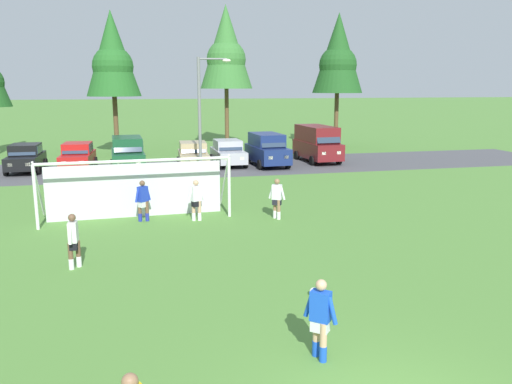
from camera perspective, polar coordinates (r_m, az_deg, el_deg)
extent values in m
plane|color=#518438|center=(22.58, -3.16, -1.80)|extent=(400.00, 400.00, 0.00)
cube|color=#4C4C51|center=(34.15, -6.75, 2.74)|extent=(52.00, 8.40, 0.01)
sphere|color=white|center=(13.42, 6.41, -10.93)|extent=(0.22, 0.22, 0.22)
sphere|color=black|center=(13.41, 6.41, -10.91)|extent=(0.08, 0.08, 0.08)
sphere|color=red|center=(13.44, 6.66, -10.90)|extent=(0.07, 0.07, 0.07)
cylinder|color=white|center=(20.89, -2.99, 0.52)|extent=(0.12, 0.12, 2.44)
cylinder|color=white|center=(20.62, -23.26, -0.57)|extent=(0.12, 0.12, 2.44)
cylinder|color=white|center=(20.23, -13.22, 3.37)|extent=(7.32, 0.39, 0.12)
cylinder|color=white|center=(21.73, -3.51, 1.28)|extent=(0.16, 1.95, 2.46)
cylinder|color=white|center=(21.47, -22.98, 0.24)|extent=(0.16, 1.95, 2.46)
cube|color=silver|center=(21.43, -13.17, 0.18)|extent=(6.95, 0.30, 2.20)
sphere|color=#936B4C|center=(7.21, -13.81, -19.73)|extent=(0.22, 0.22, 0.22)
cylinder|color=#936B4C|center=(20.60, 2.54, -1.96)|extent=(0.14, 0.14, 0.80)
cylinder|color=#936B4C|center=(20.78, 2.11, -1.84)|extent=(0.14, 0.14, 0.80)
cylinder|color=white|center=(20.66, 2.53, -2.61)|extent=(0.15, 0.15, 0.32)
cylinder|color=white|center=(20.84, 2.10, -2.48)|extent=(0.15, 0.15, 0.32)
cube|color=black|center=(20.62, 2.33, -1.04)|extent=(0.40, 0.37, 0.28)
cube|color=white|center=(20.54, 2.34, 0.00)|extent=(0.45, 0.41, 0.60)
sphere|color=#936B4C|center=(20.46, 2.35, 1.18)|extent=(0.22, 0.22, 0.22)
cylinder|color=white|center=(20.44, 2.98, -0.13)|extent=(0.24, 0.20, 0.55)
cylinder|color=white|center=(20.65, 1.70, 0.01)|extent=(0.24, 0.20, 0.55)
cylinder|color=tan|center=(10.59, 6.69, -15.67)|extent=(0.14, 0.14, 0.80)
cylinder|color=tan|center=(10.41, 7.47, -16.20)|extent=(0.14, 0.14, 0.80)
cylinder|color=blue|center=(10.70, 6.66, -16.81)|extent=(0.15, 0.15, 0.32)
cylinder|color=blue|center=(10.52, 7.43, -17.36)|extent=(0.15, 0.15, 0.32)
cube|color=silver|center=(10.35, 7.12, -14.36)|extent=(0.40, 0.39, 0.28)
cube|color=blue|center=(10.19, 7.18, -12.44)|extent=(0.44, 0.43, 0.60)
sphere|color=tan|center=(10.03, 7.24, -10.20)|extent=(0.22, 0.22, 0.22)
cylinder|color=blue|center=(10.32, 5.92, -12.23)|extent=(0.23, 0.22, 0.55)
cylinder|color=blue|center=(10.09, 8.46, -12.86)|extent=(0.23, 0.22, 0.55)
cylinder|color=tan|center=(20.53, -6.29, -2.07)|extent=(0.14, 0.14, 0.80)
cylinder|color=tan|center=(20.54, -6.94, -2.08)|extent=(0.14, 0.14, 0.80)
cylinder|color=white|center=(20.59, -6.27, -2.72)|extent=(0.15, 0.15, 0.32)
cylinder|color=white|center=(20.60, -6.92, -2.73)|extent=(0.15, 0.15, 0.32)
cube|color=black|center=(20.46, -6.63, -1.21)|extent=(0.40, 0.34, 0.28)
cube|color=white|center=(20.38, -6.66, -0.16)|extent=(0.44, 0.37, 0.60)
sphere|color=tan|center=(20.30, -6.69, 1.02)|extent=(0.22, 0.22, 0.22)
cylinder|color=white|center=(20.48, -5.99, -0.15)|extent=(0.25, 0.17, 0.55)
cylinder|color=white|center=(20.30, -7.32, -0.29)|extent=(0.25, 0.17, 0.55)
cylinder|color=brown|center=(16.14, -19.09, -6.48)|extent=(0.14, 0.14, 0.80)
cylinder|color=brown|center=(15.99, -19.84, -6.71)|extent=(0.14, 0.14, 0.80)
cylinder|color=white|center=(16.21, -19.03, -7.29)|extent=(0.15, 0.15, 0.32)
cylinder|color=white|center=(16.06, -19.78, -7.53)|extent=(0.15, 0.15, 0.32)
cube|color=black|center=(15.97, -19.54, -5.51)|extent=(0.24, 0.35, 0.28)
cube|color=silver|center=(15.87, -19.63, -4.19)|extent=(0.26, 0.39, 0.60)
sphere|color=brown|center=(15.76, -19.74, -2.69)|extent=(0.22, 0.22, 0.22)
cylinder|color=silver|center=(16.10, -19.34, -4.02)|extent=(0.10, 0.23, 0.55)
cylinder|color=silver|center=(15.64, -19.93, -4.51)|extent=(0.10, 0.23, 0.55)
cylinder|color=brown|center=(20.79, -11.99, -2.09)|extent=(0.14, 0.14, 0.80)
cylinder|color=brown|center=(20.80, -12.75, -2.12)|extent=(0.14, 0.14, 0.80)
cylinder|color=#232D99|center=(20.84, -11.96, -2.73)|extent=(0.15, 0.15, 0.32)
cylinder|color=#232D99|center=(20.85, -12.72, -2.76)|extent=(0.15, 0.15, 0.32)
cube|color=silver|center=(20.72, -12.41, -1.24)|extent=(0.40, 0.39, 0.28)
cube|color=#1E38B7|center=(20.64, -12.45, -0.22)|extent=(0.44, 0.43, 0.60)
sphere|color=brown|center=(20.56, -12.50, 0.96)|extent=(0.22, 0.22, 0.22)
cylinder|color=#1E38B7|center=(20.78, -11.87, -0.17)|extent=(0.23, 0.22, 0.55)
cylinder|color=#1E38B7|center=(20.51, -13.04, -0.37)|extent=(0.23, 0.22, 0.55)
cube|color=black|center=(35.12, -24.15, 3.19)|extent=(1.82, 4.21, 0.76)
cube|color=black|center=(35.18, -24.20, 4.35)|extent=(1.67, 2.11, 0.64)
cube|color=#28384C|center=(34.24, -24.50, 4.12)|extent=(1.53, 0.32, 0.55)
cube|color=#28384C|center=(35.03, -22.86, 4.43)|extent=(0.05, 1.79, 0.45)
cube|color=white|center=(33.01, -23.97, 2.82)|extent=(0.28, 0.08, 0.20)
cube|color=white|center=(33.22, -25.65, 2.72)|extent=(0.28, 0.08, 0.20)
cube|color=#B21414|center=(37.03, -22.82, 3.77)|extent=(0.28, 0.08, 0.20)
cube|color=#B21414|center=(37.21, -24.32, 3.68)|extent=(0.28, 0.08, 0.20)
cylinder|color=black|center=(33.74, -23.01, 2.32)|extent=(0.24, 0.64, 0.64)
cylinder|color=black|center=(34.10, -25.98, 2.16)|extent=(0.24, 0.64, 0.64)
cylinder|color=black|center=(36.28, -22.33, 2.97)|extent=(0.24, 0.64, 0.64)
cylinder|color=black|center=(36.61, -25.11, 2.81)|extent=(0.24, 0.64, 0.64)
cube|color=red|center=(34.72, -19.14, 3.48)|extent=(1.99, 4.28, 0.76)
cube|color=red|center=(34.78, -19.19, 4.66)|extent=(1.75, 2.17, 0.64)
cube|color=#28384C|center=(33.83, -19.41, 4.43)|extent=(1.54, 0.39, 0.55)
cube|color=#28384C|center=(34.67, -17.81, 4.72)|extent=(0.12, 1.78, 0.45)
cube|color=white|center=(32.62, -18.79, 3.11)|extent=(0.28, 0.09, 0.20)
cube|color=white|center=(32.77, -20.51, 3.03)|extent=(0.28, 0.09, 0.20)
cube|color=#B21414|center=(36.67, -17.94, 4.04)|extent=(0.28, 0.09, 0.20)
cube|color=#B21414|center=(36.80, -19.47, 3.97)|extent=(0.28, 0.09, 0.20)
cylinder|color=black|center=(33.37, -17.88, 2.60)|extent=(0.27, 0.65, 0.64)
cylinder|color=black|center=(33.64, -20.92, 2.46)|extent=(0.27, 0.65, 0.64)
cylinder|color=black|center=(35.93, -17.39, 3.24)|extent=(0.27, 0.65, 0.64)
cylinder|color=black|center=(36.18, -20.23, 3.11)|extent=(0.27, 0.65, 0.64)
cube|color=#194C2D|center=(32.98, -14.02, 3.59)|extent=(2.08, 4.67, 1.00)
cube|color=#194C2D|center=(33.07, -14.11, 5.22)|extent=(1.86, 3.07, 0.84)
cube|color=#28384C|center=(31.66, -14.02, 4.91)|extent=(1.63, 0.44, 0.71)
cube|color=#28384C|center=(33.10, -12.57, 5.29)|extent=(0.14, 2.55, 0.59)
cube|color=white|center=(30.76, -12.91, 3.18)|extent=(0.28, 0.09, 0.20)
cube|color=white|center=(30.73, -14.86, 3.07)|extent=(0.28, 0.09, 0.20)
cube|color=#B21414|center=(35.23, -13.29, 4.20)|extent=(0.28, 0.09, 0.20)
cube|color=#B21414|center=(35.21, -15.00, 4.11)|extent=(0.28, 0.09, 0.20)
cylinder|color=black|center=(31.68, -12.17, 2.44)|extent=(0.26, 0.65, 0.64)
cylinder|color=black|center=(31.63, -15.61, 2.26)|extent=(0.26, 0.65, 0.64)
cylinder|color=black|center=(34.50, -12.48, 3.17)|extent=(0.26, 0.65, 0.64)
cylinder|color=black|center=(34.45, -15.64, 3.00)|extent=(0.26, 0.65, 0.64)
cube|color=tan|center=(33.55, -6.96, 3.78)|extent=(2.01, 4.29, 0.76)
cube|color=tan|center=(33.61, -7.01, 4.99)|extent=(1.76, 2.18, 0.64)
cube|color=#28384C|center=(32.65, -6.90, 4.77)|extent=(1.54, 0.39, 0.55)
cube|color=#28384C|center=(33.67, -5.58, 5.04)|extent=(0.13, 1.78, 0.45)
cube|color=white|center=(31.55, -5.83, 3.40)|extent=(0.28, 0.09, 0.20)
cube|color=white|center=(31.48, -7.63, 3.34)|extent=(0.28, 0.09, 0.20)
cube|color=#B21414|center=(35.62, -6.38, 4.33)|extent=(0.28, 0.09, 0.20)
cube|color=#B21414|center=(35.56, -7.97, 4.27)|extent=(0.28, 0.09, 0.20)
cylinder|color=black|center=(32.39, -5.21, 2.85)|extent=(0.27, 0.65, 0.64)
cylinder|color=black|center=(32.28, -8.39, 2.75)|extent=(0.27, 0.65, 0.64)
cylinder|color=black|center=(34.96, -5.61, 3.49)|extent=(0.27, 0.65, 0.64)
cylinder|color=black|center=(34.85, -8.56, 3.40)|extent=(0.27, 0.65, 0.64)
cube|color=#B2B2BC|center=(34.63, -3.11, 4.09)|extent=(1.85, 4.22, 0.76)
cube|color=#B2B2BC|center=(34.69, -3.17, 5.27)|extent=(1.68, 2.12, 0.64)
cube|color=#28384C|center=(33.75, -2.85, 5.06)|extent=(1.53, 0.33, 0.55)
cube|color=#28384C|center=(34.86, -1.81, 5.31)|extent=(0.06, 1.79, 0.45)
cube|color=white|center=(32.72, -1.56, 3.75)|extent=(0.28, 0.08, 0.20)
cube|color=white|center=(32.53, -3.26, 3.69)|extent=(0.28, 0.08, 0.20)
cube|color=#B21414|center=(36.72, -2.97, 4.60)|extent=(0.28, 0.08, 0.20)
cube|color=#B21414|center=(36.55, -4.49, 4.55)|extent=(0.28, 0.08, 0.20)
cylinder|color=black|center=(33.61, -1.16, 3.22)|extent=(0.25, 0.64, 0.64)
cylinder|color=black|center=(33.25, -4.19, 3.10)|extent=(0.25, 0.64, 0.64)
cylinder|color=black|center=(36.12, -2.09, 3.80)|extent=(0.25, 0.64, 0.64)
cylinder|color=black|center=(35.79, -4.92, 3.70)|extent=(0.25, 0.64, 0.64)
cube|color=navy|center=(34.44, 1.26, 4.26)|extent=(2.15, 4.70, 1.00)
cube|color=navy|center=(34.52, 1.17, 5.82)|extent=(1.91, 3.09, 0.84)
cube|color=#28384C|center=(33.18, 1.92, 5.54)|extent=(1.63, 0.47, 0.71)
cube|color=#28384C|center=(34.80, 2.56, 5.86)|extent=(0.18, 2.55, 0.59)
cube|color=white|center=(32.48, 3.37, 3.89)|extent=(0.28, 0.10, 0.20)
cube|color=white|center=(32.14, 1.61, 3.82)|extent=(0.28, 0.10, 0.20)
cube|color=#B21414|center=(36.72, 0.96, 4.81)|extent=(0.28, 0.10, 0.20)
cube|color=#B21414|center=(36.42, -0.61, 4.75)|extent=(0.28, 0.10, 0.20)
cylinder|color=black|center=(33.48, 3.56, 3.17)|extent=(0.28, 0.65, 0.64)
cylinder|color=black|center=(32.88, 0.45, 3.03)|extent=(0.28, 0.65, 0.64)
cylinder|color=black|center=(36.14, 2.00, 3.81)|extent=(0.28, 0.65, 0.64)
cylinder|color=black|center=(35.58, -0.90, 3.69)|extent=(0.28, 0.65, 0.64)
cube|color=maroon|center=(36.56, 6.81, 4.69)|extent=(2.20, 4.89, 1.10)
cube|color=maroon|center=(36.63, 6.73, 6.44)|extent=(2.00, 4.18, 1.10)
cube|color=#28384C|center=(34.84, 8.00, 6.11)|extent=(1.69, 0.54, 0.91)
cube|color=#28384C|center=(37.00, 8.04, 6.46)|extent=(0.21, 3.48, 0.77)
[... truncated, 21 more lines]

